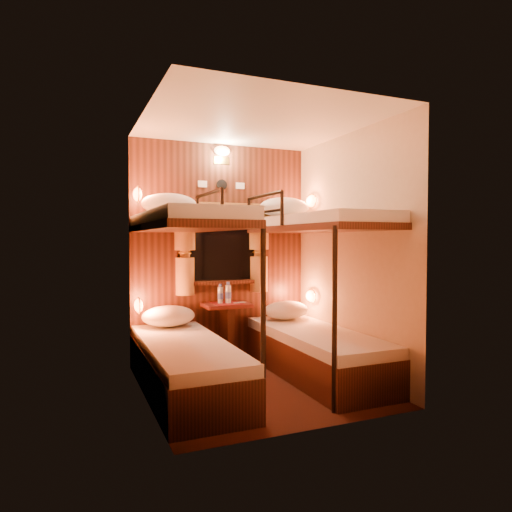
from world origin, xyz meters
name	(u,v)px	position (x,y,z in m)	size (l,w,h in m)	color
floor	(257,386)	(0.00, 0.00, 0.00)	(2.10, 2.10, 0.00)	#34140E
ceiling	(257,122)	(0.00, 0.00, 2.40)	(2.10, 2.10, 0.00)	silver
wall_back	(221,252)	(0.00, 1.05, 1.20)	(2.40, 2.40, 0.00)	#C6B293
wall_front	(315,260)	(0.00, -1.05, 1.20)	(2.40, 2.40, 0.00)	#C6B293
wall_left	(145,257)	(-1.00, 0.00, 1.20)	(2.40, 2.40, 0.00)	#C6B293
wall_right	(350,254)	(1.00, 0.00, 1.20)	(2.40, 2.40, 0.00)	#C6B293
back_panel	(221,252)	(0.00, 1.04, 1.20)	(2.00, 0.03, 2.40)	black
bunk_left	(186,329)	(-0.65, 0.07, 0.56)	(0.72, 1.90, 1.82)	black
bunk_right	(315,319)	(0.65, 0.07, 0.56)	(0.72, 1.90, 1.82)	black
window	(222,254)	(0.00, 1.00, 1.18)	(1.00, 0.12, 0.79)	black
curtains	(223,247)	(0.00, 0.97, 1.26)	(1.10, 0.22, 1.00)	olive
back_fixtures	(222,158)	(0.00, 1.00, 2.25)	(0.54, 0.09, 0.48)	black
reading_lamps	(231,249)	(0.00, 0.70, 1.24)	(2.00, 0.20, 1.25)	#FA5E25
table	(227,325)	(0.00, 0.85, 0.41)	(0.50, 0.34, 0.66)	#581C14
bottle_left	(220,295)	(-0.07, 0.86, 0.74)	(0.06, 0.06, 0.21)	#99BFE5
bottle_right	(228,294)	(0.02, 0.85, 0.75)	(0.07, 0.07, 0.23)	#99BFE5
sachet_a	(237,303)	(0.10, 0.82, 0.65)	(0.07, 0.06, 0.01)	silver
sachet_b	(243,302)	(0.19, 0.86, 0.65)	(0.06, 0.05, 0.00)	silver
pillow_lower_left	(168,316)	(-0.65, 0.78, 0.56)	(0.54, 0.39, 0.21)	white
pillow_lower_right	(286,310)	(0.65, 0.71, 0.56)	(0.51, 0.37, 0.20)	white
pillow_upper_left	(169,204)	(-0.65, 0.71, 1.70)	(0.55, 0.39, 0.22)	white
pillow_upper_right	(284,208)	(0.65, 0.77, 1.70)	(0.58, 0.41, 0.23)	white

